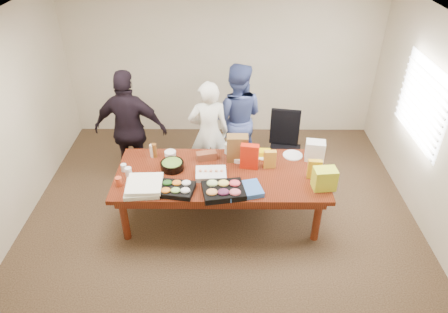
{
  "coord_description": "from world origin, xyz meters",
  "views": [
    {
      "loc": [
        0.07,
        -4.4,
        3.92
      ],
      "look_at": [
        0.04,
        0.1,
        0.95
      ],
      "focal_mm": 32.61,
      "sensor_mm": 36.0,
      "label": 1
    }
  ],
  "objects_px": {
    "sheet_cake": "(211,174)",
    "office_chair": "(285,150)",
    "salad_bowl": "(172,165)",
    "conference_table": "(221,195)",
    "person_right": "(237,118)",
    "person_center": "(209,133)"
  },
  "relations": [
    {
      "from": "office_chair",
      "to": "person_center",
      "type": "xyz_separation_m",
      "value": [
        -1.17,
        0.0,
        0.3
      ]
    },
    {
      "from": "conference_table",
      "to": "salad_bowl",
      "type": "bearing_deg",
      "value": 171.49
    },
    {
      "from": "conference_table",
      "to": "office_chair",
      "type": "relative_size",
      "value": 2.6
    },
    {
      "from": "person_center",
      "to": "office_chair",
      "type": "bearing_deg",
      "value": 172.51
    },
    {
      "from": "conference_table",
      "to": "person_center",
      "type": "height_order",
      "value": "person_center"
    },
    {
      "from": "person_center",
      "to": "person_right",
      "type": "relative_size",
      "value": 0.94
    },
    {
      "from": "conference_table",
      "to": "salad_bowl",
      "type": "xyz_separation_m",
      "value": [
        -0.66,
        0.1,
        0.43
      ]
    },
    {
      "from": "conference_table",
      "to": "sheet_cake",
      "type": "relative_size",
      "value": 7.01
    },
    {
      "from": "conference_table",
      "to": "office_chair",
      "type": "height_order",
      "value": "office_chair"
    },
    {
      "from": "office_chair",
      "to": "sheet_cake",
      "type": "distance_m",
      "value": 1.49
    },
    {
      "from": "office_chair",
      "to": "salad_bowl",
      "type": "bearing_deg",
      "value": -144.01
    },
    {
      "from": "salad_bowl",
      "to": "sheet_cake",
      "type": "bearing_deg",
      "value": -17.32
    },
    {
      "from": "conference_table",
      "to": "salad_bowl",
      "type": "height_order",
      "value": "salad_bowl"
    },
    {
      "from": "sheet_cake",
      "to": "office_chair",
      "type": "bearing_deg",
      "value": 38.35
    },
    {
      "from": "sheet_cake",
      "to": "salad_bowl",
      "type": "distance_m",
      "value": 0.55
    },
    {
      "from": "salad_bowl",
      "to": "person_center",
      "type": "bearing_deg",
      "value": 59.85
    },
    {
      "from": "conference_table",
      "to": "person_right",
      "type": "bearing_deg",
      "value": 79.77
    },
    {
      "from": "sheet_cake",
      "to": "salad_bowl",
      "type": "relative_size",
      "value": 1.27
    },
    {
      "from": "salad_bowl",
      "to": "person_right",
      "type": "bearing_deg",
      "value": 53.08
    },
    {
      "from": "office_chair",
      "to": "salad_bowl",
      "type": "height_order",
      "value": "office_chair"
    },
    {
      "from": "conference_table",
      "to": "person_center",
      "type": "xyz_separation_m",
      "value": [
        -0.19,
        0.9,
        0.46
      ]
    },
    {
      "from": "conference_table",
      "to": "salad_bowl",
      "type": "relative_size",
      "value": 8.88
    }
  ]
}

